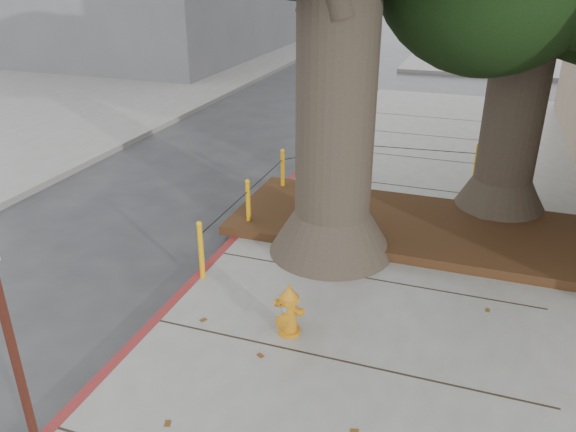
% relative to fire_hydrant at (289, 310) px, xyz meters
% --- Properties ---
extents(ground, '(140.00, 140.00, 0.00)m').
position_rel_fire_hydrant_xyz_m(ground, '(0.21, -0.32, -0.50)').
color(ground, '#28282B').
rests_on(ground, ground).
extents(sidewalk_far, '(16.00, 20.00, 0.15)m').
position_rel_fire_hydrant_xyz_m(sidewalk_far, '(6.21, 29.68, -0.42)').
color(sidewalk_far, slate).
rests_on(sidewalk_far, ground).
extents(sidewalk_opposite, '(14.00, 60.00, 0.15)m').
position_rel_fire_hydrant_xyz_m(sidewalk_opposite, '(-13.79, 9.68, -0.42)').
color(sidewalk_opposite, slate).
rests_on(sidewalk_opposite, ground).
extents(curb_red, '(0.14, 26.00, 0.16)m').
position_rel_fire_hydrant_xyz_m(curb_red, '(-1.79, 2.18, -0.42)').
color(curb_red, maroon).
rests_on(curb_red, ground).
extents(planter_bed, '(6.40, 2.60, 0.16)m').
position_rel_fire_hydrant_xyz_m(planter_bed, '(1.11, 3.58, -0.27)').
color(planter_bed, black).
rests_on(planter_bed, sidewalk_main).
extents(bollard_ring, '(3.79, 5.39, 0.95)m').
position_rel_fire_hydrant_xyz_m(bollard_ring, '(-0.66, 4.06, 0.17)').
color(bollard_ring, '#F7A60D').
rests_on(bollard_ring, sidewalk_main).
extents(fire_hydrant, '(0.38, 0.37, 0.71)m').
position_rel_fire_hydrant_xyz_m(fire_hydrant, '(0.00, 0.00, 0.00)').
color(fire_hydrant, orange).
rests_on(fire_hydrant, sidewalk_main).
extents(signpost, '(0.25, 0.07, 2.50)m').
position_rel_fire_hydrant_xyz_m(signpost, '(-1.74, -2.59, 1.07)').
color(signpost, '#471911').
rests_on(signpost, sidewalk_main).
extents(car_dark, '(1.83, 4.41, 1.27)m').
position_rel_fire_hydrant_xyz_m(car_dark, '(-10.95, 19.19, 0.14)').
color(car_dark, black).
rests_on(car_dark, ground).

